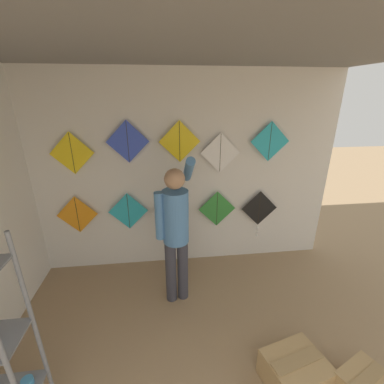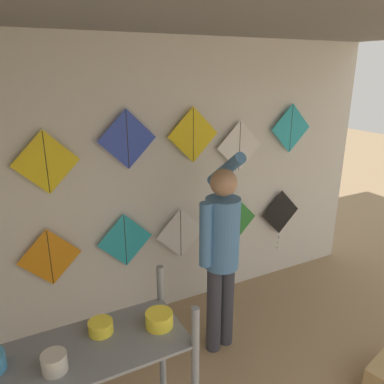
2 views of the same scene
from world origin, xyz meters
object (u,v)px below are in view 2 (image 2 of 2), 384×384
(kite_0, at_px, (50,257))
(kite_8, at_px, (240,146))
(kite_1, at_px, (125,240))
(kite_6, at_px, (127,139))
(kite_2, at_px, (181,233))
(kite_4, at_px, (280,215))
(kite_3, at_px, (235,220))
(kite_7, at_px, (193,135))
(kite_5, at_px, (46,163))
(kite_9, at_px, (291,128))
(shopkeeper, at_px, (221,246))

(kite_0, distance_m, kite_8, 2.16)
(kite_1, bearing_deg, kite_6, 0.00)
(kite_2, distance_m, kite_6, 1.16)
(kite_4, bearing_deg, kite_1, 179.97)
(kite_6, bearing_deg, kite_2, 0.00)
(kite_0, relative_size, kite_3, 1.00)
(kite_7, relative_size, kite_8, 1.00)
(kite_1, height_order, kite_5, kite_5)
(kite_7, relative_size, kite_9, 1.00)
(kite_0, height_order, kite_4, kite_0)
(kite_2, distance_m, kite_9, 1.72)
(kite_3, distance_m, kite_6, 1.58)
(kite_2, bearing_deg, kite_6, 180.00)
(kite_3, bearing_deg, kite_8, 0.00)
(kite_4, bearing_deg, kite_6, 179.97)
(kite_7, bearing_deg, kite_9, 0.00)
(kite_0, xyz_separation_m, kite_3, (1.99, 0.00, -0.02))
(kite_3, height_order, kite_4, kite_3)
(shopkeeper, xyz_separation_m, kite_2, (-0.03, 0.75, -0.18))
(shopkeeper, height_order, kite_9, kite_9)
(kite_6, bearing_deg, kite_3, 0.00)
(shopkeeper, relative_size, kite_3, 3.34)
(kite_0, distance_m, kite_1, 0.70)
(kite_6, xyz_separation_m, kite_8, (1.23, 0.00, -0.18))
(kite_2, bearing_deg, kite_8, 0.00)
(kite_7, bearing_deg, kite_3, 0.00)
(kite_6, relative_size, kite_9, 1.00)
(shopkeeper, distance_m, kite_3, 1.01)
(kite_3, relative_size, kite_8, 1.00)
(kite_5, bearing_deg, kite_9, 0.00)
(kite_5, height_order, kite_6, kite_6)
(kite_2, distance_m, kite_4, 1.34)
(kite_3, relative_size, kite_5, 1.00)
(kite_1, bearing_deg, kite_5, 180.00)
(kite_3, bearing_deg, kite_4, -0.09)
(kite_8, bearing_deg, kite_2, 180.00)
(kite_6, relative_size, kite_7, 1.00)
(shopkeeper, bearing_deg, kite_3, 40.49)
(shopkeeper, distance_m, kite_9, 1.76)
(shopkeeper, xyz_separation_m, kite_4, (1.31, 0.75, -0.23))
(kite_2, xyz_separation_m, kite_7, (0.15, 0.00, 1.02))
(kite_0, xyz_separation_m, kite_6, (0.78, 0.00, 1.00))
(kite_0, relative_size, kite_5, 1.00)
(kite_0, height_order, kite_3, kite_0)
(kite_2, relative_size, kite_4, 0.73)
(kite_8, bearing_deg, shopkeeper, -131.90)
(kite_1, bearing_deg, kite_3, 0.00)
(kite_6, bearing_deg, kite_9, 0.00)
(kite_1, relative_size, kite_2, 1.00)
(kite_5, xyz_separation_m, kite_7, (1.38, 0.00, 0.12))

